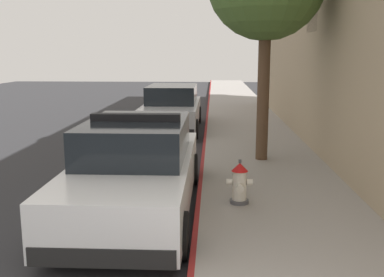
% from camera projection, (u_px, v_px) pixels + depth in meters
% --- Properties ---
extents(ground_plane, '(28.53, 60.00, 0.20)m').
position_uv_depth(ground_plane, '(47.00, 150.00, 12.88)').
color(ground_plane, '#2B2B2D').
extents(sidewalk_pavement, '(2.81, 60.00, 0.16)m').
position_uv_depth(sidewalk_pavement, '(256.00, 146.00, 12.56)').
color(sidewalk_pavement, gray).
rests_on(sidewalk_pavement, ground).
extents(curb_painted_edge, '(0.08, 60.00, 0.16)m').
position_uv_depth(curb_painted_edge, '(204.00, 146.00, 12.63)').
color(curb_painted_edge, maroon).
rests_on(curb_painted_edge, ground).
extents(police_cruiser, '(1.94, 4.84, 1.68)m').
position_uv_depth(police_cruiser, '(136.00, 169.00, 7.48)').
color(police_cruiser, white).
rests_on(police_cruiser, ground).
extents(parked_car_silver_ahead, '(1.94, 4.84, 1.56)m').
position_uv_depth(parked_car_silver_ahead, '(172.00, 109.00, 15.60)').
color(parked_car_silver_ahead, '#B2B5BA').
rests_on(parked_car_silver_ahead, ground).
extents(fire_hydrant, '(0.44, 0.40, 0.76)m').
position_uv_depth(fire_hydrant, '(240.00, 183.00, 7.49)').
color(fire_hydrant, '#4C4C51').
rests_on(fire_hydrant, sidewalk_pavement).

